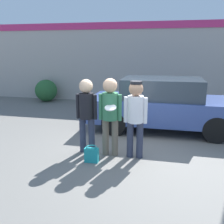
{
  "coord_description": "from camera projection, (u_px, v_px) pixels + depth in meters",
  "views": [
    {
      "loc": [
        0.85,
        -5.54,
        2.4
      ],
      "look_at": [
        -0.37,
        -0.05,
        0.98
      ],
      "focal_mm": 40.0,
      "sensor_mm": 36.0,
      "label": 1
    }
  ],
  "objects": [
    {
      "name": "parked_car_near",
      "position": [
        163.0,
        104.0,
        7.47
      ],
      "size": [
        4.42,
        1.79,
        1.58
      ],
      "color": "#334784",
      "rests_on": "ground"
    },
    {
      "name": "person_right",
      "position": [
        135.0,
        112.0,
        5.48
      ],
      "size": [
        0.52,
        0.35,
        1.74
      ],
      "color": "#2D3347",
      "rests_on": "ground"
    },
    {
      "name": "storefront_building",
      "position": [
        149.0,
        63.0,
        11.11
      ],
      "size": [
        24.0,
        0.22,
        3.56
      ],
      "color": "#B2A89E",
      "rests_on": "ground"
    },
    {
      "name": "person_middle_with_frisbee",
      "position": [
        110.0,
        110.0,
        5.59
      ],
      "size": [
        0.53,
        0.55,
        1.79
      ],
      "color": "#665B4C",
      "rests_on": "ground"
    },
    {
      "name": "shrub",
      "position": [
        46.0,
        90.0,
        11.75
      ],
      "size": [
        1.03,
        1.03,
        1.03
      ],
      "color": "#285B2D",
      "rests_on": "ground"
    },
    {
      "name": "person_left",
      "position": [
        87.0,
        110.0,
        5.77
      ],
      "size": [
        0.5,
        0.33,
        1.75
      ],
      "color": "#2D3347",
      "rests_on": "ground"
    },
    {
      "name": "ground_plane",
      "position": [
        127.0,
        152.0,
        6.01
      ],
      "size": [
        56.0,
        56.0,
        0.0
      ],
      "primitive_type": "plane",
      "color": "#66635E"
    },
    {
      "name": "handbag",
      "position": [
        92.0,
        155.0,
        5.44
      ],
      "size": [
        0.3,
        0.23,
        0.36
      ],
      "color": "teal",
      "rests_on": "ground"
    }
  ]
}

